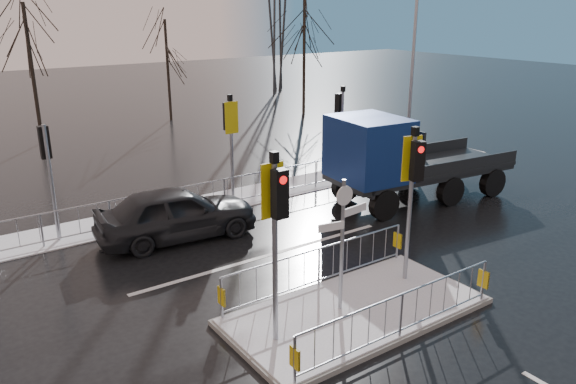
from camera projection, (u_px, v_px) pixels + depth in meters
ground at (355, 313)px, 12.87m from camera, size 120.00×120.00×0.00m
snow_verge at (191, 208)px, 19.56m from camera, size 30.00×2.00×0.04m
lane_markings at (365, 320)px, 12.61m from camera, size 8.00×11.38×0.01m
traffic_island at (355, 298)px, 12.75m from camera, size 6.00×3.04×4.15m
far_kerb_fixtures at (204, 183)px, 19.01m from camera, size 18.00×0.65×3.83m
car_far_lane at (176, 213)px, 16.80m from camera, size 4.96×2.43×1.63m
flatbed_truck at (391, 158)px, 19.41m from camera, size 7.15×3.21×3.21m
tree_far_a at (29, 47)px, 27.39m from camera, size 3.75×3.75×7.08m
tree_far_b at (167, 51)px, 33.49m from camera, size 3.25×3.25×6.14m
tree_far_c at (304, 32)px, 35.20m from camera, size 4.00×4.00×7.55m
street_lamp_right at (414, 63)px, 23.84m from camera, size 1.25×0.18×8.00m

